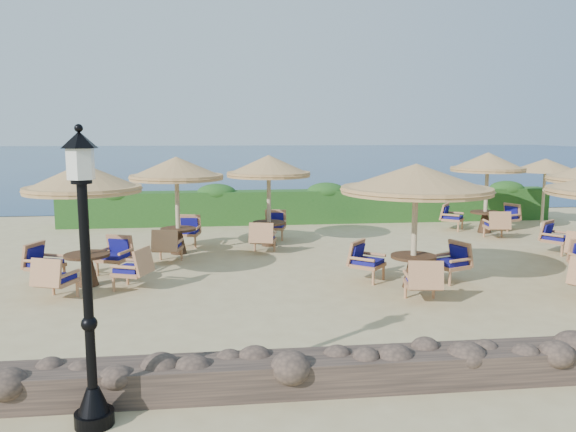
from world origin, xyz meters
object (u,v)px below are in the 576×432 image
Objects in this scene: cafe_set_1 at (416,196)px; cafe_set_4 at (269,180)px; cafe_set_5 at (487,178)px; cafe_set_0 at (84,207)px; cafe_set_3 at (177,183)px; lamp_post at (88,293)px; extra_parasol at (546,165)px.

cafe_set_1 is 1.10× the size of cafe_set_4.
cafe_set_1 is at bearing -126.82° from cafe_set_5.
cafe_set_0 and cafe_set_4 have the same top height.
cafe_set_4 is at bearing -169.83° from cafe_set_5.
cafe_set_0 and cafe_set_3 have the same top height.
cafe_set_1 is 1.10× the size of cafe_set_3.
cafe_set_3 is at bearing 142.19° from cafe_set_1.
cafe_set_5 is at bearing 10.17° from cafe_set_4.
cafe_set_0 is at bearing 172.04° from cafe_set_1.
lamp_post reaches higher than extra_parasol.
cafe_set_4 is at bearing 74.04° from lamp_post.
cafe_set_4 is at bearing 118.85° from cafe_set_1.
cafe_set_0 is at bearing -137.72° from cafe_set_4.
extra_parasol is (12.60, 12.00, 0.62)m from lamp_post.
lamp_post is 17.41m from extra_parasol.
extra_parasol is at bearing 43.60° from lamp_post.
lamp_post is 7.52m from cafe_set_1.
extra_parasol is 2.61m from cafe_set_5.
extra_parasol is 0.87× the size of cafe_set_5.
extra_parasol is 0.83× the size of cafe_set_4.
cafe_set_4 is at bearing 17.23° from cafe_set_3.
cafe_set_1 is (5.52, 5.09, 0.44)m from lamp_post.
cafe_set_1 is 5.54m from cafe_set_4.
lamp_post is at bearing -137.28° from cafe_set_1.
cafe_set_3 is at bearing -162.77° from cafe_set_4.
cafe_set_5 is at bearing 24.18° from cafe_set_0.
lamp_post is 1.20× the size of cafe_set_5.
lamp_post is at bearing -76.78° from cafe_set_0.
cafe_set_0 is 5.77m from cafe_set_4.
cafe_set_3 is at bearing -166.98° from extra_parasol.
cafe_set_3 is 1.00× the size of cafe_set_4.
cafe_set_1 is (6.94, -0.97, 0.26)m from cafe_set_0.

